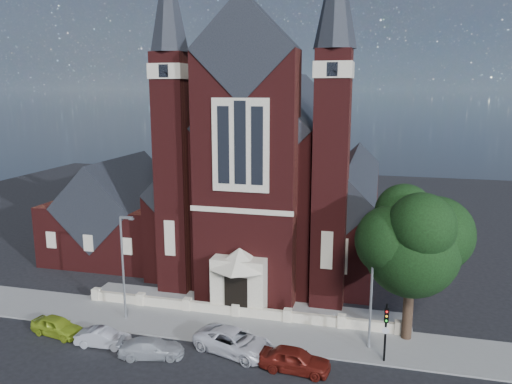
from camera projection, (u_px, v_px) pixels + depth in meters
ground at (262, 277)px, 46.34m from camera, size 120.00×120.00×0.00m
pavement_strip at (229, 328)px, 36.37m from camera, size 60.00×5.00×0.12m
forecourt_paving at (243, 306)px, 40.17m from camera, size 26.00×3.00×0.14m
forecourt_wall at (236, 316)px, 38.27m from camera, size 24.00×0.40×0.90m
church at (280, 176)px, 52.23m from camera, size 20.01×34.90×29.20m
parish_hall at (120, 217)px, 52.21m from camera, size 12.00×12.20×10.24m
street_tree at (414, 245)px, 33.10m from camera, size 6.40×6.60×10.70m
street_lamp_left at (124, 262)px, 36.86m from camera, size 1.16×0.22×8.09m
street_lamp_right at (373, 285)px, 32.55m from camera, size 1.16×0.22×8.09m
traffic_signal at (386, 326)px, 31.25m from camera, size 0.28×0.42×4.00m
car_lime_van at (57, 326)px, 35.27m from camera, size 4.17×2.27×1.35m
car_silver_a at (103, 338)px, 33.73m from camera, size 3.79×1.54×1.22m
car_silver_b at (151, 348)px, 32.40m from camera, size 4.54×2.74×1.23m
car_white_suv at (235, 342)px, 32.90m from camera, size 6.03×4.07×1.54m
car_dark_red at (295, 360)px, 30.74m from camera, size 4.54×2.11×1.50m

